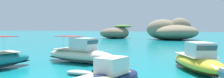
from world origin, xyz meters
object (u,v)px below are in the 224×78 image
at_px(islet_large, 172,31).
at_px(islet_small, 115,33).
at_px(dinghy_tender, 80,73).
at_px(motorboat_yellow, 198,62).
at_px(motorboat_cream, 81,54).

height_order(islet_large, islet_small, islet_large).
bearing_deg(dinghy_tender, islet_small, 109.80).
distance_m(islet_large, motorboat_yellow, 58.36).
bearing_deg(islet_large, motorboat_cream, -92.06).
relative_size(motorboat_cream, dinghy_tender, 3.72).
xyz_separation_m(islet_small, motorboat_yellow, (32.23, -56.55, -0.99)).
distance_m(islet_large, dinghy_tender, 63.37).
distance_m(islet_small, motorboat_cream, 59.26).
relative_size(islet_small, motorboat_cream, 1.10).
distance_m(islet_large, islet_small, 20.84).
relative_size(motorboat_yellow, dinghy_tender, 3.53).
distance_m(motorboat_yellow, dinghy_tender, 11.46).
height_order(motorboat_cream, dinghy_tender, motorboat_cream).
bearing_deg(motorboat_cream, motorboat_yellow, -1.47).
height_order(islet_large, motorboat_cream, islet_large).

